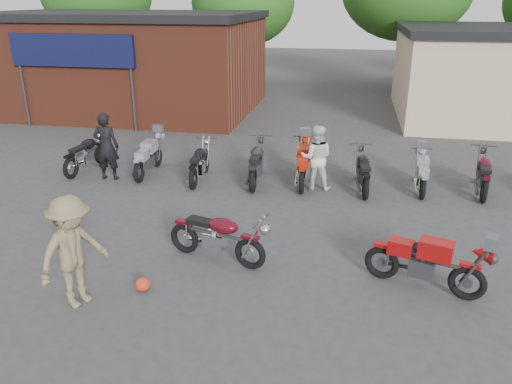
% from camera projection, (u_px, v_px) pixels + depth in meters
% --- Properties ---
extents(ground, '(90.00, 90.00, 0.00)m').
position_uv_depth(ground, '(257.00, 279.00, 9.23)').
color(ground, '#373739').
extents(brick_building, '(12.00, 8.00, 4.00)m').
position_uv_depth(brick_building, '(122.00, 64.00, 22.89)').
color(brick_building, brown).
rests_on(brick_building, ground).
extents(tree_0, '(6.56, 6.56, 8.20)m').
position_uv_depth(tree_0, '(99.00, 11.00, 30.32)').
color(tree_0, '#245516').
rests_on(tree_0, ground).
extents(tree_1, '(5.92, 5.92, 7.40)m').
position_uv_depth(tree_1, '(243.00, 19.00, 28.88)').
color(tree_1, '#245516').
rests_on(tree_1, ground).
extents(tree_2, '(7.04, 7.04, 8.80)m').
position_uv_depth(tree_2, '(405.00, 6.00, 27.04)').
color(tree_2, '#245516').
rests_on(tree_2, ground).
extents(vintage_motorcycle, '(2.15, 1.19, 1.19)m').
position_uv_depth(vintage_motorcycle, '(218.00, 234.00, 9.64)').
color(vintage_motorcycle, '#500A15').
rests_on(vintage_motorcycle, ground).
extents(sportbike, '(2.14, 1.26, 1.18)m').
position_uv_depth(sportbike, '(427.00, 260.00, 8.70)').
color(sportbike, '#9E0D0D').
rests_on(sportbike, ground).
extents(helmet, '(0.31, 0.31, 0.25)m').
position_uv_depth(helmet, '(143.00, 284.00, 8.82)').
color(helmet, red).
rests_on(helmet, ground).
extents(person_dark, '(0.74, 0.52, 1.92)m').
position_uv_depth(person_dark, '(106.00, 146.00, 13.97)').
color(person_dark, black).
rests_on(person_dark, ground).
extents(person_light, '(0.88, 0.70, 1.75)m').
position_uv_depth(person_light, '(316.00, 158.00, 13.27)').
color(person_light, silver).
rests_on(person_light, ground).
extents(person_tan, '(1.20, 1.45, 1.95)m').
position_uv_depth(person_tan, '(73.00, 252.00, 8.16)').
color(person_tan, olive).
rests_on(person_tan, ground).
extents(row_bike_0, '(0.92, 2.10, 1.18)m').
position_uv_depth(row_bike_0, '(86.00, 151.00, 14.81)').
color(row_bike_0, black).
rests_on(row_bike_0, ground).
extents(row_bike_1, '(0.70, 2.01, 1.16)m').
position_uv_depth(row_bike_1, '(148.00, 155.00, 14.51)').
color(row_bike_1, '#9497A1').
rests_on(row_bike_1, ground).
extents(row_bike_2, '(0.74, 1.98, 1.13)m').
position_uv_depth(row_bike_2, '(200.00, 161.00, 14.02)').
color(row_bike_2, black).
rests_on(row_bike_2, ground).
extents(row_bike_3, '(0.85, 2.19, 1.25)m').
position_uv_depth(row_bike_3, '(257.00, 161.00, 13.84)').
color(row_bike_3, black).
rests_on(row_bike_3, ground).
extents(row_bike_4, '(0.83, 2.16, 1.23)m').
position_uv_depth(row_bike_4, '(303.00, 162.00, 13.77)').
color(row_bike_4, '#B1230E').
rests_on(row_bike_4, ground).
extents(row_bike_5, '(0.85, 2.05, 1.16)m').
position_uv_depth(row_bike_5, '(363.00, 169.00, 13.33)').
color(row_bike_5, black).
rests_on(row_bike_5, ground).
extents(row_bike_6, '(0.67, 1.84, 1.05)m').
position_uv_depth(row_bike_6, '(422.00, 171.00, 13.29)').
color(row_bike_6, gray).
rests_on(row_bike_6, ground).
extents(row_bike_7, '(0.96, 2.11, 1.18)m').
position_uv_depth(row_bike_7, '(484.00, 171.00, 13.11)').
color(row_bike_7, '#4A091D').
rests_on(row_bike_7, ground).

